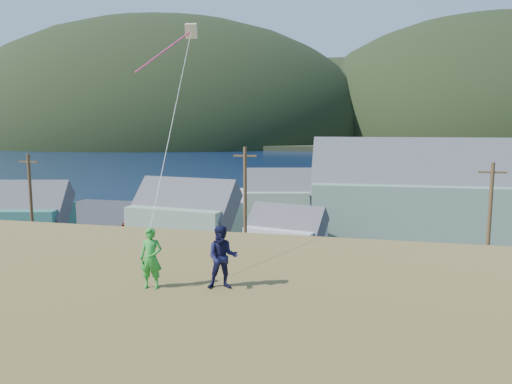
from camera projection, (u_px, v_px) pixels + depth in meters
ground at (276, 298)px, 32.80m from camera, size 900.00×900.00×0.00m
grass_strip at (270, 309)px, 30.87m from camera, size 110.00×8.00×0.10m
waterfront_lot at (309, 239)px, 49.18m from camera, size 72.00×36.00×0.12m
wharf at (288, 199)px, 72.66m from camera, size 26.00×14.00×0.90m
far_shore at (366, 138)px, 350.75m from camera, size 900.00×320.00×2.00m
far_hills at (426, 139)px, 293.70m from camera, size 760.00×265.00×143.00m
lodge at (499, 196)px, 46.37m from camera, size 34.97×11.45×12.14m
shed_teal at (22, 213)px, 49.37m from camera, size 10.07×8.10×7.01m
shed_palegreen_near at (185, 213)px, 48.61m from camera, size 10.85×7.65×7.35m
shed_white at (286, 232)px, 43.28m from camera, size 7.50×5.82×5.29m
shed_palegreen_far at (289, 195)px, 60.57m from camera, size 11.93×8.46×7.27m
utility_poles at (238, 221)px, 34.27m from camera, size 32.55×0.24×9.74m
parked_cars at (197, 220)px, 54.94m from camera, size 21.06×10.96×1.56m
kite_flyer_green at (151, 258)px, 12.85m from camera, size 0.63×0.47×1.59m
kite_flyer_navy at (222, 257)px, 12.82m from camera, size 0.94×0.82×1.65m
kite_rig at (187, 36)px, 19.35m from camera, size 1.46×4.07×10.00m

